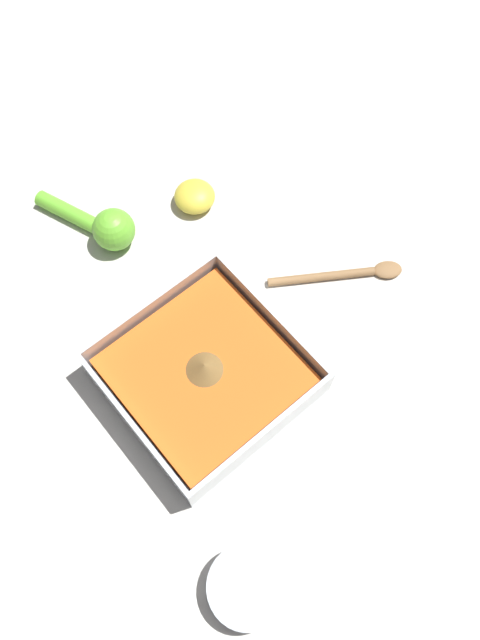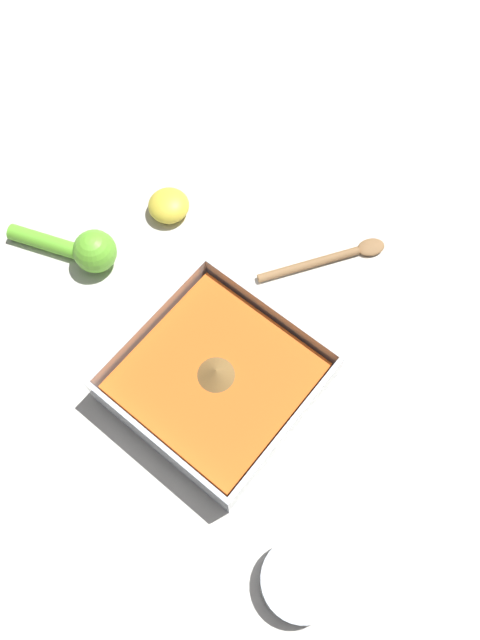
% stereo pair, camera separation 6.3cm
% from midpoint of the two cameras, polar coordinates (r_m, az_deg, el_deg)
% --- Properties ---
extents(ground_plane, '(4.00, 4.00, 0.00)m').
position_cam_midpoint_polar(ground_plane, '(0.81, -5.76, -8.70)').
color(ground_plane, beige).
extents(square_dish, '(0.23, 0.23, 0.06)m').
position_cam_midpoint_polar(square_dish, '(0.79, -4.44, -5.72)').
color(square_dish, silver).
rests_on(square_dish, ground_plane).
extents(spice_bowl, '(0.09, 0.09, 0.03)m').
position_cam_midpoint_polar(spice_bowl, '(0.76, 2.98, -22.89)').
color(spice_bowl, silver).
rests_on(spice_bowl, ground_plane).
extents(lemon_squeezer, '(0.16, 0.09, 0.06)m').
position_cam_midpoint_polar(lemon_squeezer, '(0.90, -16.03, 6.08)').
color(lemon_squeezer, '#6BC633').
rests_on(lemon_squeezer, ground_plane).
extents(lemon_half, '(0.06, 0.06, 0.03)m').
position_cam_midpoint_polar(lemon_half, '(0.93, -8.51, 10.17)').
color(lemon_half, yellow).
rests_on(lemon_half, ground_plane).
extents(wooden_spoon, '(0.12, 0.17, 0.01)m').
position_cam_midpoint_polar(wooden_spoon, '(0.89, 6.23, 5.45)').
color(wooden_spoon, olive).
rests_on(wooden_spoon, ground_plane).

